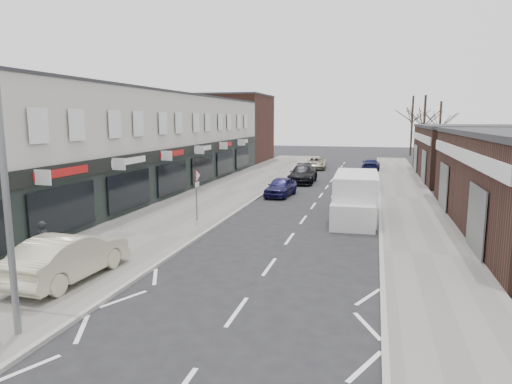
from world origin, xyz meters
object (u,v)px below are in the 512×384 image
Objects in this scene: warning_sign at (197,180)px; parked_car_left_c at (316,163)px; street_lamp at (8,148)px; pedestrian at (43,242)px; parked_car_right_b at (366,180)px; white_van at (356,198)px; sedan_on_pavement at (69,256)px; parked_car_left_b at (303,174)px; parked_car_right_c at (371,165)px; parked_car_left_a at (281,187)px; parked_car_right_a at (350,196)px.

warning_sign reaches higher than parked_car_left_c.
street_lamp reaches higher than parked_car_left_c.
pedestrian is 0.38× the size of parked_car_right_b.
sedan_on_pavement is at bearing -126.44° from white_van.
parked_car_left_c is 1.07× the size of parked_car_right_b.
pedestrian is 24.57m from parked_car_left_b.
parked_car_right_b is (8.11, 13.60, -1.50)m from warning_sign.
parked_car_left_a is at bearing 73.47° from parked_car_right_c.
parked_car_right_b is 0.98× the size of parked_car_right_c.
pedestrian reaches higher than parked_car_right_c.
pedestrian is at bearing -104.15° from parked_car_left_b.
white_van is at bearing 90.37° from parked_car_right_b.
parked_car_left_c is 21.53m from parked_car_right_a.
pedestrian is at bearing 124.80° from street_lamp.
parked_car_left_b reaches higher than parked_car_left_c.
sedan_on_pavement reaches higher than parked_car_left_c.
parked_car_right_a is (10.12, 13.67, -0.16)m from pedestrian.
street_lamp is at bearing -89.47° from parked_car_left_a.
pedestrian is at bearing 74.01° from parked_car_right_c.
sedan_on_pavement is at bearing -94.76° from parked_car_left_a.
warning_sign reaches higher than parked_car_left_b.
sedan_on_pavement is 1.09× the size of parked_car_right_c.
sedan_on_pavement reaches higher than parked_car_left_a.
parked_car_left_c is 5.66m from parked_car_right_c.
parked_car_left_c is (2.70, 26.77, -1.59)m from warning_sign.
parked_car_left_c is at bearing 84.24° from warning_sign.
sedan_on_pavement is 0.91× the size of parked_car_left_b.
parked_car_left_a is (3.27, 18.15, -0.22)m from sedan_on_pavement.
warning_sign reaches higher than parked_car_right_c.
parked_car_right_c is at bearing -88.95° from parked_car_right_b.
white_van is at bearing 102.65° from parked_car_right_a.
white_van reaches higher than parked_car_right_c.
white_van is at bearing -43.34° from parked_car_left_a.
warning_sign is 0.71× the size of parked_car_left_a.
sedan_on_pavement is at bearing 70.86° from parked_car_right_b.
parked_car_left_c is (2.07, 39.57, -4.01)m from street_lamp.
white_van reaches higher than sedan_on_pavement.
sedan_on_pavement is at bearing 110.97° from street_lamp.
white_van is 14.83m from sedan_on_pavement.
parked_car_left_a is (-5.27, 6.02, -0.49)m from white_van.
parked_car_left_a is 17.80m from parked_car_left_c.
parked_car_left_b is at bearing 109.05° from white_van.
white_van is 1.41× the size of parked_car_left_c.
white_van is 1.48× the size of parked_car_right_c.
parked_car_right_b is at bearing -122.25° from pedestrian.
warning_sign is 1.75× the size of pedestrian.
parked_car_left_a is at bearing 41.70° from parked_car_right_b.
parked_car_left_b is at bearing -62.69° from parked_car_right_a.
parked_car_right_a is (-0.43, 2.80, -0.41)m from white_van.
parked_car_left_c is at bearing -0.67° from parked_car_right_c.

